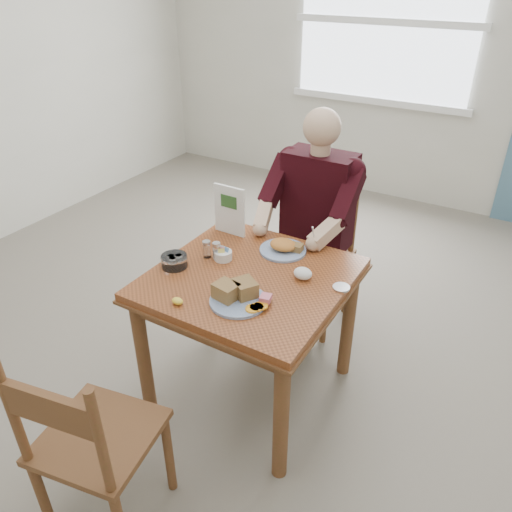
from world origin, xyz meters
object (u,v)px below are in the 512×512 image
Objects in this scene: chair_far at (316,252)px; far_plate at (284,247)px; table at (250,294)px; near_plate at (238,295)px; chair_near at (91,444)px; diner at (313,209)px.

chair_far reaches higher than far_plate.
table is 0.81m from chair_far.
near_plate is 1.25× the size of far_plate.
near_plate is (0.06, -1.00, 0.30)m from chair_far.
far_plate is (0.16, 1.24, 0.30)m from chair_near.
chair_near reaches higher than far_plate.
diner is at bearing 85.67° from chair_near.
table is 0.26m from near_plate.
table is at bearing -90.00° from chair_far.
chair_near reaches higher than near_plate.
near_plate is at bearing -72.61° from table.
near_plate is at bearing 75.71° from chair_near.
chair_near is at bearing -97.39° from far_plate.
diner is (0.00, 0.71, 0.17)m from table.
far_plate is at bearing 82.95° from table.
chair_near is at bearing -97.50° from table.
near_plate reaches higher than table.
chair_far is 1.00× the size of chair_near.
chair_far is at bearing 93.70° from near_plate.
chair_far is 0.34m from diner.
chair_far is at bearing 93.92° from far_plate.
table is at bearing -97.05° from far_plate.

